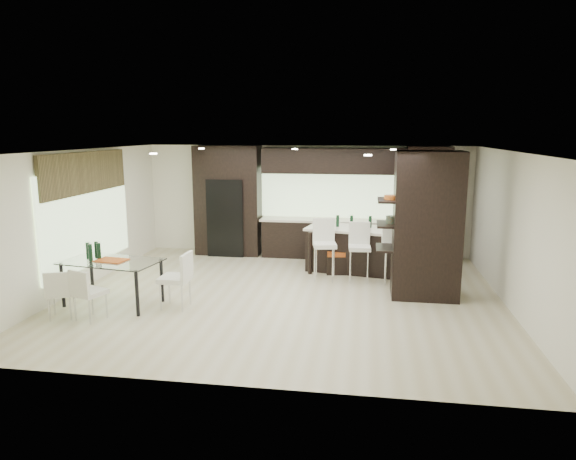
% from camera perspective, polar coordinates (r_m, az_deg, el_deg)
% --- Properties ---
extents(ground, '(8.00, 8.00, 0.00)m').
position_cam_1_polar(ground, '(9.71, -0.55, -7.35)').
color(ground, beige).
rests_on(ground, ground).
extents(back_wall, '(8.00, 0.02, 2.70)m').
position_cam_1_polar(back_wall, '(12.79, 1.99, 3.32)').
color(back_wall, white).
rests_on(back_wall, ground).
extents(left_wall, '(0.02, 7.00, 2.70)m').
position_cam_1_polar(left_wall, '(10.76, -22.08, 1.06)').
color(left_wall, white).
rests_on(left_wall, ground).
extents(right_wall, '(0.02, 7.00, 2.70)m').
position_cam_1_polar(right_wall, '(9.58, 23.77, -0.20)').
color(right_wall, white).
rests_on(right_wall, ground).
extents(ceiling, '(8.00, 7.00, 0.02)m').
position_cam_1_polar(ceiling, '(9.22, -0.58, 8.79)').
color(ceiling, white).
rests_on(ceiling, ground).
extents(window_left, '(0.04, 3.20, 1.90)m').
position_cam_1_polar(window_left, '(10.91, -21.37, 1.24)').
color(window_left, '#B2D199').
rests_on(window_left, left_wall).
extents(window_back, '(3.40, 0.04, 1.20)m').
position_cam_1_polar(window_back, '(12.67, 4.68, 4.13)').
color(window_back, '#B2D199').
rests_on(window_back, back_wall).
extents(stone_accent, '(0.08, 3.00, 0.80)m').
position_cam_1_polar(stone_accent, '(10.79, -21.56, 5.95)').
color(stone_accent, brown).
rests_on(stone_accent, left_wall).
extents(ceiling_spots, '(4.00, 3.00, 0.02)m').
position_cam_1_polar(ceiling_spots, '(9.47, -0.33, 8.72)').
color(ceiling_spots, white).
rests_on(ceiling_spots, ceiling).
extents(back_cabinetry, '(6.80, 0.68, 2.70)m').
position_cam_1_polar(back_cabinetry, '(12.42, 4.10, 3.07)').
color(back_cabinetry, black).
rests_on(back_cabinetry, ground).
extents(refrigerator, '(0.90, 0.68, 1.90)m').
position_cam_1_polar(refrigerator, '(12.85, -6.67, 1.48)').
color(refrigerator, black).
rests_on(refrigerator, ground).
extents(partition_column, '(1.20, 0.80, 2.70)m').
position_cam_1_polar(partition_column, '(9.70, 15.17, 0.49)').
color(partition_column, black).
rests_on(partition_column, ground).
extents(kitchen_island, '(2.47, 1.42, 0.97)m').
position_cam_1_polar(kitchen_island, '(11.38, 8.00, -2.18)').
color(kitchen_island, black).
rests_on(kitchen_island, ground).
extents(stool_left, '(0.53, 0.53, 1.03)m').
position_cam_1_polar(stool_left, '(10.60, 4.08, -2.90)').
color(stool_left, white).
rests_on(stool_left, ground).
extents(stool_mid, '(0.46, 0.46, 0.98)m').
position_cam_1_polar(stool_mid, '(10.59, 7.93, -3.13)').
color(stool_mid, white).
rests_on(stool_mid, ground).
extents(stool_right, '(0.54, 0.54, 1.00)m').
position_cam_1_polar(stool_right, '(10.60, 11.78, -3.18)').
color(stool_right, white).
rests_on(stool_right, ground).
extents(bench, '(1.35, 0.68, 0.50)m').
position_cam_1_polar(bench, '(11.31, 7.54, -3.47)').
color(bench, black).
rests_on(bench, ground).
extents(floor_vase, '(0.48, 0.48, 1.12)m').
position_cam_1_polar(floor_vase, '(10.13, 13.08, -3.56)').
color(floor_vase, '#424A35').
rests_on(floor_vase, ground).
extents(dining_table, '(1.79, 1.18, 0.80)m').
position_cam_1_polar(dining_table, '(9.66, -18.88, -5.55)').
color(dining_table, white).
rests_on(dining_table, ground).
extents(chair_near, '(0.56, 0.56, 0.80)m').
position_cam_1_polar(chair_near, '(9.03, -21.13, -6.86)').
color(chair_near, white).
rests_on(chair_near, ground).
extents(chair_far, '(0.53, 0.53, 0.76)m').
position_cam_1_polar(chair_far, '(9.31, -23.88, -6.68)').
color(chair_far, white).
rests_on(chair_far, ground).
extents(chair_end, '(0.50, 0.50, 0.91)m').
position_cam_1_polar(chair_end, '(9.18, -12.44, -5.71)').
color(chair_end, white).
rests_on(chair_end, ground).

